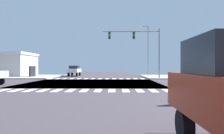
{
  "coord_description": "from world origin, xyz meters",
  "views": [
    {
      "loc": [
        2.58,
        -22.65,
        1.75
      ],
      "look_at": [
        1.93,
        8.34,
        1.66
      ],
      "focal_mm": 34.03,
      "sensor_mm": 36.0,
      "label": 1
    }
  ],
  "objects": [
    {
      "name": "traffic_signal_mast",
      "position": [
        5.52,
        6.97,
        5.24
      ],
      "size": [
        7.99,
        0.55,
        7.03
      ],
      "color": "gray",
      "rests_on": "ground"
    },
    {
      "name": "street_lamp",
      "position": [
        8.03,
        15.47,
        5.31
      ],
      "size": [
        1.78,
        0.32,
        9.0
      ],
      "color": "gray",
      "rests_on": "ground"
    },
    {
      "name": "sidewalk_corner_ne",
      "position": [
        13.0,
        12.0,
        0.07
      ],
      "size": [
        12.0,
        12.0,
        0.14
      ],
      "color": "#A09B91",
      "rests_on": "ground"
    },
    {
      "name": "ground",
      "position": [
        0.0,
        0.0,
        -0.03
      ],
      "size": [
        90.0,
        90.0,
        0.05
      ],
      "color": "#3B333A"
    },
    {
      "name": "crosswalk_far",
      "position": [
        -0.25,
        7.3,
        0.0
      ],
      "size": [
        13.5,
        2.0,
        0.01
      ],
      "color": "white",
      "rests_on": "ground"
    },
    {
      "name": "crosswalk_near",
      "position": [
        -0.25,
        -7.3,
        0.0
      ],
      "size": [
        13.5,
        2.0,
        0.01
      ],
      "color": "white",
      "rests_on": "ground"
    },
    {
      "name": "sidewalk_corner_nw",
      "position": [
        -13.0,
        12.0,
        0.07
      ],
      "size": [
        12.0,
        12.0,
        0.14
      ],
      "color": "#9A9590",
      "rests_on": "ground"
    },
    {
      "name": "sedan_nearside_1",
      "position": [
        -5.0,
        15.39,
        1.12
      ],
      "size": [
        1.8,
        4.3,
        1.88
      ],
      "rotation": [
        0.0,
        0.0,
        3.14
      ],
      "color": "black",
      "rests_on": "ground"
    }
  ]
}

